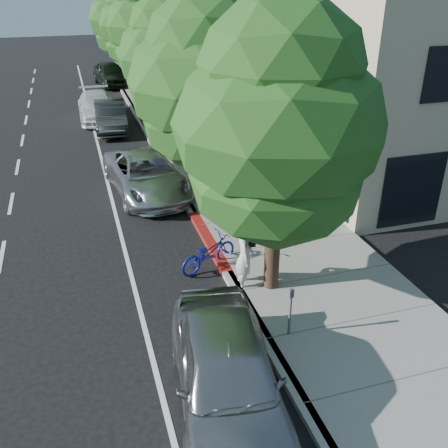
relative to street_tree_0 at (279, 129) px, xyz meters
name	(u,v)px	position (x,y,z in m)	size (l,w,h in m)	color
ground	(218,258)	(-0.90, 2.00, -4.45)	(120.00, 120.00, 0.00)	black
sidewalk	(217,161)	(1.40, 10.00, -4.38)	(4.60, 56.00, 0.15)	gray
curb	(166,166)	(-0.90, 10.00, -4.38)	(0.30, 56.00, 0.15)	#9E998E
curb_red_segment	(209,241)	(-0.90, 3.00, -4.38)	(0.32, 4.00, 0.15)	maroon
storefront_building	(283,45)	(8.70, 20.00, -0.95)	(10.00, 36.00, 7.00)	#C3AF96
street_tree_0	(279,129)	(0.00, 0.00, 0.00)	(4.99, 4.99, 7.38)	black
street_tree_1	(209,85)	(0.00, 6.00, -0.17)	(5.50, 5.50, 7.31)	black
street_tree_2	(172,58)	(0.00, 12.00, -0.19)	(4.78, 4.78, 7.08)	black
street_tree_3	(149,27)	(0.00, 18.00, 0.53)	(4.53, 4.53, 7.95)	black
street_tree_4	(134,26)	(0.00, 24.00, 0.03)	(4.50, 4.50, 7.29)	black
street_tree_5	(123,20)	(0.00, 30.00, -0.09)	(5.08, 5.08, 7.29)	black
cyclist	(245,257)	(-0.65, 0.30, -3.48)	(0.71, 0.47, 1.96)	silver
bicycle	(208,253)	(-1.30, 1.55, -3.95)	(0.67, 1.91, 1.00)	navy
silver_suv	(147,175)	(-2.10, 7.50, -3.71)	(2.47, 5.36, 1.49)	silver
dark_sedan	(110,116)	(-2.58, 16.50, -3.70)	(1.59, 4.56, 1.50)	black
white_pickup	(97,106)	(-3.10, 19.02, -3.72)	(2.05, 5.05, 1.47)	silver
dark_suv_far	(111,74)	(-1.41, 28.34, -3.62)	(1.97, 4.90, 1.67)	black
near_car_a	(227,374)	(-2.32, -3.50, -3.61)	(1.99, 4.94, 1.68)	#9B9B9F
pedestrian	(205,143)	(0.89, 10.07, -3.53)	(0.75, 0.59, 1.55)	black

